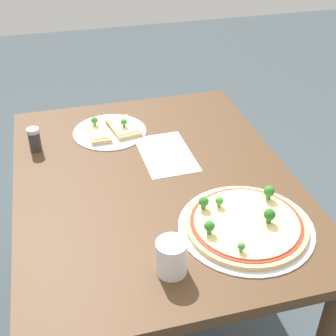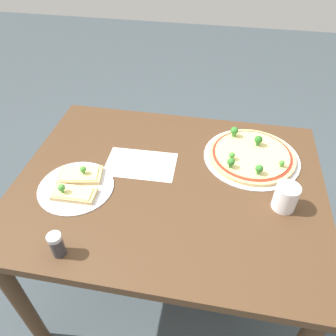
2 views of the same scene
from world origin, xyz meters
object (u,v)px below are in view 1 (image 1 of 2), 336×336
at_px(pizza_tray_slice, 111,130).
at_px(drinking_cup, 172,257).
at_px(pizza_tray_whole, 246,224).
at_px(dining_table, 155,201).
at_px(condiment_shaker, 34,139).

relative_size(pizza_tray_slice, drinking_cup, 2.88).
distance_m(pizza_tray_whole, pizza_tray_slice, 0.70).
relative_size(dining_table, pizza_tray_slice, 4.14).
xyz_separation_m(dining_table, drinking_cup, (0.41, -0.05, 0.15)).
bearing_deg(condiment_shaker, drinking_cup, 24.80).
distance_m(pizza_tray_whole, condiment_shaker, 0.81).
bearing_deg(pizza_tray_slice, pizza_tray_whole, 24.04).
xyz_separation_m(pizza_tray_slice, condiment_shaker, (0.06, -0.28, 0.03)).
distance_m(dining_table, drinking_cup, 0.44).
xyz_separation_m(dining_table, pizza_tray_whole, (0.31, 0.20, 0.11)).
height_order(dining_table, drinking_cup, drinking_cup).
bearing_deg(dining_table, pizza_tray_slice, -165.10).
xyz_separation_m(pizza_tray_whole, pizza_tray_slice, (-0.64, -0.29, -0.00)).
height_order(pizza_tray_slice, condiment_shaker, condiment_shaker).
bearing_deg(drinking_cup, pizza_tray_whole, 113.45).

